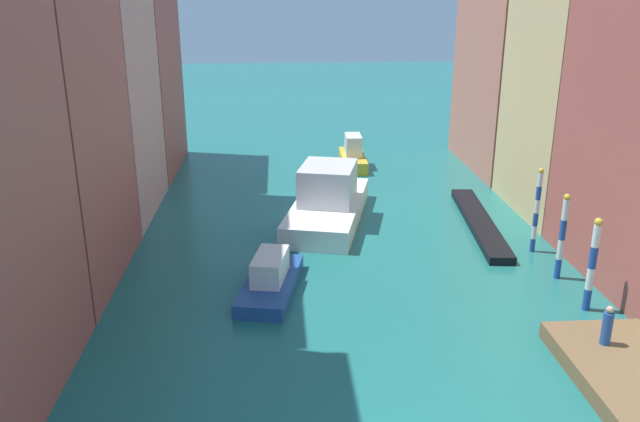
# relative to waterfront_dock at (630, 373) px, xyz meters

# --- Properties ---
(ground_plane) EXTENTS (154.00, 154.00, 0.00)m
(ground_plane) POSITION_rel_waterfront_dock_xyz_m (-8.41, 19.59, -0.31)
(ground_plane) COLOR #1E6B66
(building_left_1) EXTENTS (6.98, 9.38, 16.95)m
(building_left_1) POSITION_rel_waterfront_dock_xyz_m (-22.47, 9.70, 8.17)
(building_left_1) COLOR #B25147
(building_left_1) RESTS_ON ground
(building_left_2) EXTENTS (6.98, 9.00, 17.22)m
(building_left_2) POSITION_rel_waterfront_dock_xyz_m (-22.47, 18.89, 8.31)
(building_left_2) COLOR tan
(building_left_2) RESTS_ON ground
(building_left_3) EXTENTS (6.98, 9.99, 13.42)m
(building_left_3) POSITION_rel_waterfront_dock_xyz_m (-22.47, 28.45, 6.41)
(building_left_3) COLOR #B25147
(building_left_3) RESTS_ON ground
(building_right_2) EXTENTS (6.98, 8.57, 16.62)m
(building_right_2) POSITION_rel_waterfront_dock_xyz_m (5.64, 17.53, 8.00)
(building_right_2) COLOR #DBB77A
(building_right_2) RESTS_ON ground
(building_right_3) EXTENTS (6.98, 11.36, 20.31)m
(building_right_3) POSITION_rel_waterfront_dock_xyz_m (5.64, 27.63, 9.85)
(building_right_3) COLOR #C6705B
(building_right_3) RESTS_ON ground
(waterfront_dock) EXTENTS (3.84, 6.24, 0.63)m
(waterfront_dock) POSITION_rel_waterfront_dock_xyz_m (0.00, 0.00, 0.00)
(waterfront_dock) COLOR brown
(waterfront_dock) RESTS_ON ground
(person_on_dock) EXTENTS (0.36, 0.36, 1.49)m
(person_on_dock) POSITION_rel_waterfront_dock_xyz_m (-0.26, 1.42, 1.00)
(person_on_dock) COLOR #234C93
(person_on_dock) RESTS_ON waterfront_dock
(mooring_pole_0) EXTENTS (0.34, 0.34, 4.03)m
(mooring_pole_0) POSITION_rel_waterfront_dock_xyz_m (0.85, 5.12, 1.75)
(mooring_pole_0) COLOR #1E479E
(mooring_pole_0) RESTS_ON ground
(mooring_pole_1) EXTENTS (0.30, 0.30, 4.05)m
(mooring_pole_1) POSITION_rel_waterfront_dock_xyz_m (0.91, 8.19, 1.76)
(mooring_pole_1) COLOR #1E479E
(mooring_pole_1) RESTS_ON ground
(mooring_pole_2) EXTENTS (0.27, 0.27, 4.35)m
(mooring_pole_2) POSITION_rel_waterfront_dock_xyz_m (0.95, 11.34, 1.90)
(mooring_pole_2) COLOR #1E479E
(mooring_pole_2) RESTS_ON ground
(vaporetto_white) EXTENTS (5.79, 10.27, 3.25)m
(vaporetto_white) POSITION_rel_waterfront_dock_xyz_m (-9.00, 16.58, 0.84)
(vaporetto_white) COLOR white
(vaporetto_white) RESTS_ON ground
(gondola_black) EXTENTS (2.28, 11.07, 0.42)m
(gondola_black) POSITION_rel_waterfront_dock_xyz_m (-0.62, 15.12, -0.10)
(gondola_black) COLOR black
(gondola_black) RESTS_ON ground
(motorboat_0) EXTENTS (3.08, 5.87, 1.71)m
(motorboat_0) POSITION_rel_waterfront_dock_xyz_m (-12.19, 7.69, 0.28)
(motorboat_0) COLOR #234C93
(motorboat_0) RESTS_ON ground
(motorboat_1) EXTENTS (1.86, 5.24, 2.38)m
(motorboat_1) POSITION_rel_waterfront_dock_xyz_m (-6.26, 28.00, 0.51)
(motorboat_1) COLOR gold
(motorboat_1) RESTS_ON ground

